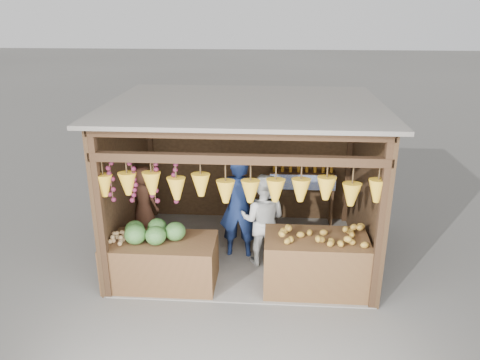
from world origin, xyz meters
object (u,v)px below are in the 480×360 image
at_px(man_standing, 238,207).
at_px(woman_standing, 263,220).
at_px(vendor_seated, 144,198).
at_px(counter_left, 161,262).
at_px(counter_right, 315,263).

distance_m(man_standing, woman_standing, 0.49).
bearing_deg(man_standing, vendor_seated, -8.43).
bearing_deg(vendor_seated, counter_left, 148.64).
distance_m(counter_right, woman_standing, 1.14).
bearing_deg(counter_right, vendor_seated, 156.79).
xyz_separation_m(man_standing, woman_standing, (0.42, -0.23, -0.12)).
bearing_deg(counter_left, man_standing, 40.88).
bearing_deg(counter_right, man_standing, 142.42).
bearing_deg(counter_right, woman_standing, 138.26).
height_order(counter_right, woman_standing, woman_standing).
bearing_deg(counter_left, woman_standing, 25.74).
xyz_separation_m(counter_right, man_standing, (-1.23, 0.95, 0.48)).
bearing_deg(vendor_seated, counter_right, -168.61).
bearing_deg(counter_right, counter_left, -179.41).
height_order(counter_left, vendor_seated, vendor_seated).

